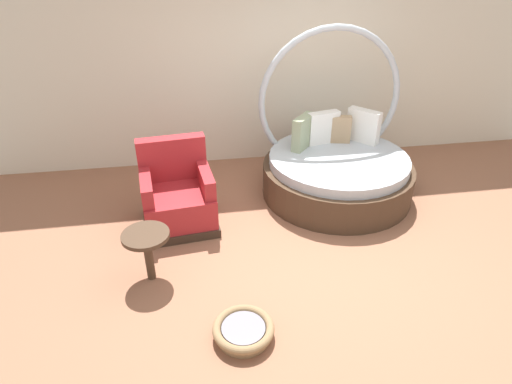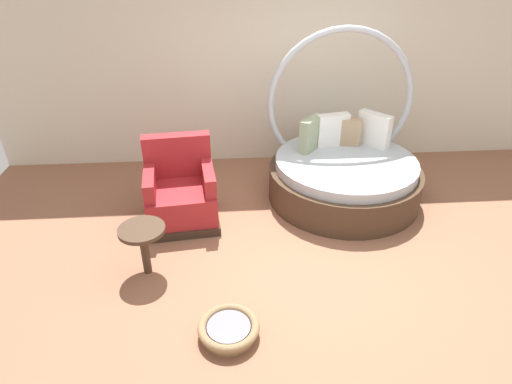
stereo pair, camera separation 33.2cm
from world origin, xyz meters
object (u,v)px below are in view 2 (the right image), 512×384
(red_armchair, at_px, (181,193))
(round_daybed, at_px, (343,167))
(pet_basket, at_px, (229,329))
(side_table, at_px, (143,236))

(red_armchair, bearing_deg, round_daybed, 11.66)
(pet_basket, relative_size, side_table, 0.98)
(red_armchair, xyz_separation_m, pet_basket, (0.50, -1.80, -0.26))
(round_daybed, bearing_deg, red_armchair, -168.34)
(side_table, bearing_deg, round_daybed, 30.85)
(red_armchair, distance_m, side_table, 0.98)
(pet_basket, bearing_deg, red_armchair, 105.64)
(round_daybed, height_order, red_armchair, round_daybed)
(round_daybed, relative_size, red_armchair, 2.11)
(red_armchair, xyz_separation_m, side_table, (-0.28, -0.94, 0.10))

